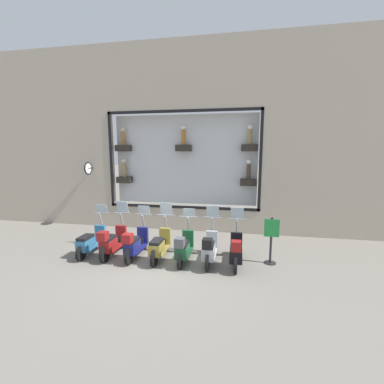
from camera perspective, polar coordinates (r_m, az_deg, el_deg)
ground_plane at (r=8.43m, az=-7.35°, el=-15.17°), size 120.00×120.00×0.00m
building_facade at (r=11.21m, az=-2.05°, el=12.10°), size 1.21×36.00×7.96m
scooter_black_0 at (r=8.04m, az=9.76°, el=-12.81°), size 1.80×0.61×1.63m
scooter_silver_1 at (r=8.09m, az=3.89°, el=-12.52°), size 1.80×0.60×1.66m
scooter_green_2 at (r=8.20m, az=-1.87°, el=-12.29°), size 1.80×0.60×1.54m
scooter_olive_3 at (r=8.47m, az=-7.23°, el=-11.78°), size 1.81×0.61×1.71m
scooter_navy_4 at (r=8.67m, az=-12.57°, el=-11.22°), size 1.80×0.60×1.57m
scooter_red_5 at (r=9.01m, az=-17.37°, el=-10.56°), size 1.81×0.60×1.70m
scooter_teal_6 at (r=9.46m, az=-21.63°, el=-10.26°), size 1.80×0.61×1.55m
shop_sign_post at (r=8.36m, az=17.18°, el=-10.02°), size 0.36×0.45×1.46m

